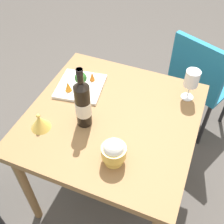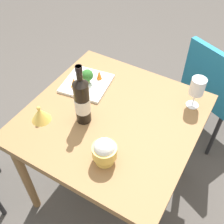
% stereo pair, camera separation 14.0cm
% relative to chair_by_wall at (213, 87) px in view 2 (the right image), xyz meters
% --- Properties ---
extents(ground_plane, '(8.00, 8.00, 0.00)m').
position_rel_chair_by_wall_xyz_m(ground_plane, '(-0.75, 0.37, -0.53)').
color(ground_plane, '#4C4742').
extents(dining_table, '(0.86, 0.86, 0.74)m').
position_rel_chair_by_wall_xyz_m(dining_table, '(-0.75, 0.37, 0.12)').
color(dining_table, olive).
rests_on(dining_table, ground_plane).
extents(chair_by_wall, '(0.53, 0.53, 0.85)m').
position_rel_chair_by_wall_xyz_m(chair_by_wall, '(0.00, 0.00, 0.00)').
color(chair_by_wall, teal).
rests_on(chair_by_wall, ground_plane).
extents(wine_bottle, '(0.08, 0.08, 0.34)m').
position_rel_chair_by_wall_xyz_m(wine_bottle, '(-0.84, 0.48, 0.35)').
color(wine_bottle, black).
rests_on(wine_bottle, dining_table).
extents(wine_glass, '(0.08, 0.08, 0.18)m').
position_rel_chair_by_wall_xyz_m(wine_glass, '(-0.47, 0.04, 0.34)').
color(wine_glass, white).
rests_on(wine_glass, dining_table).
extents(rice_bowl, '(0.11, 0.11, 0.14)m').
position_rel_chair_by_wall_xyz_m(rice_bowl, '(-1.00, 0.26, 0.29)').
color(rice_bowl, gold).
rests_on(rice_bowl, dining_table).
extents(rice_bowl_lid, '(0.10, 0.10, 0.09)m').
position_rel_chair_by_wall_xyz_m(rice_bowl_lid, '(-0.95, 0.66, 0.25)').
color(rice_bowl_lid, gold).
rests_on(rice_bowl_lid, dining_table).
extents(serving_plate, '(0.28, 0.28, 0.02)m').
position_rel_chair_by_wall_xyz_m(serving_plate, '(-0.61, 0.62, 0.22)').
color(serving_plate, white).
rests_on(serving_plate, dining_table).
extents(broccoli_floret, '(0.07, 0.07, 0.09)m').
position_rel_chair_by_wall_xyz_m(broccoli_floret, '(-0.61, 0.61, 0.28)').
color(broccoli_floret, '#729E4C').
rests_on(broccoli_floret, serving_plate).
extents(carrot_garnish_left, '(0.04, 0.04, 0.06)m').
position_rel_chair_by_wall_xyz_m(carrot_garnish_left, '(-0.68, 0.66, 0.26)').
color(carrot_garnish_left, orange).
rests_on(carrot_garnish_left, serving_plate).
extents(carrot_garnish_right, '(0.03, 0.03, 0.06)m').
position_rel_chair_by_wall_xyz_m(carrot_garnish_right, '(-0.55, 0.57, 0.26)').
color(carrot_garnish_right, orange).
rests_on(carrot_garnish_right, serving_plate).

